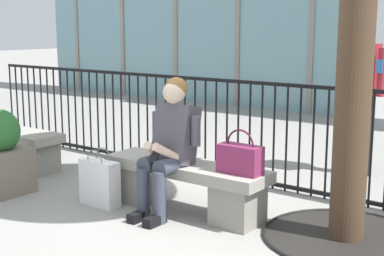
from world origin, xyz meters
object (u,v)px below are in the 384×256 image
object	(u,v)px
stone_bench	(185,182)
shopping_bag	(100,183)
bystander_at_railing	(359,86)
seated_person_with_phone	(170,142)
planter	(0,155)
stone_bench_far	(8,143)
handbag_on_bench	(240,158)

from	to	relation	value
stone_bench	shopping_bag	distance (m)	0.81
bystander_at_railing	seated_person_with_phone	bearing A→B (deg)	-109.63
bystander_at_railing	planter	world-z (taller)	bystander_at_railing
stone_bench_far	planter	size ratio (longest dim) A/B	1.88
bystander_at_railing	stone_bench_far	bearing A→B (deg)	-148.11
stone_bench	planter	size ratio (longest dim) A/B	1.88
bystander_at_railing	planter	distance (m)	3.87
seated_person_with_phone	stone_bench_far	bearing A→B (deg)	176.68
shopping_bag	stone_bench_far	bearing A→B (deg)	169.10
seated_person_with_phone	planter	world-z (taller)	seated_person_with_phone
stone_bench	handbag_on_bench	distance (m)	0.66
handbag_on_bench	stone_bench_far	distance (m)	3.30
seated_person_with_phone	handbag_on_bench	distance (m)	0.67
handbag_on_bench	shopping_bag	size ratio (longest dim) A/B	0.69
handbag_on_bench	bystander_at_railing	size ratio (longest dim) A/B	0.22
bystander_at_railing	handbag_on_bench	bearing A→B (deg)	-94.36
stone_bench	seated_person_with_phone	world-z (taller)	seated_person_with_phone
seated_person_with_phone	bystander_at_railing	world-z (taller)	bystander_at_railing
handbag_on_bench	bystander_at_railing	world-z (taller)	bystander_at_railing
handbag_on_bench	stone_bench_far	bearing A→B (deg)	179.41
stone_bench	bystander_at_railing	world-z (taller)	bystander_at_railing
stone_bench_far	planter	world-z (taller)	planter
stone_bench	shopping_bag	size ratio (longest dim) A/B	2.95
handbag_on_bench	planter	distance (m)	2.48
bystander_at_railing	stone_bench_far	size ratio (longest dim) A/B	1.07
seated_person_with_phone	bystander_at_railing	size ratio (longest dim) A/B	0.71
stone_bench	handbag_on_bench	xyz separation A→B (m)	(0.58, -0.01, 0.31)
stone_bench_far	stone_bench	bearing A→B (deg)	-0.51
handbag_on_bench	stone_bench_far	size ratio (longest dim) A/B	0.23
handbag_on_bench	planter	world-z (taller)	planter
stone_bench	planter	world-z (taller)	planter
stone_bench	bystander_at_railing	bearing A→B (deg)	71.02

